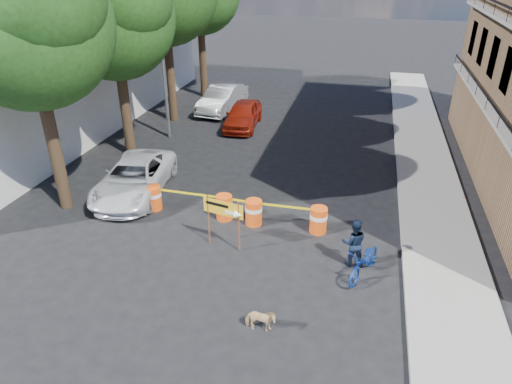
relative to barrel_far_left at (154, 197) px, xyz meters
The scene contains 17 objects.
ground 4.46m from the barrel_far_left, 35.79° to the right, with size 120.00×120.00×0.00m, color black.
sidewalk_east 10.38m from the barrel_far_left, 19.15° to the left, with size 2.40×40.00×0.15m, color gray.
white_building 12.23m from the barrel_far_left, 141.77° to the left, with size 8.00×22.00×6.00m, color silver.
tree_near 6.70m from the barrel_far_left, 169.26° to the right, with size 5.46×5.20×9.15m.
tree_mid_a 7.74m from the barrel_far_left, 125.44° to the left, with size 5.25×5.00×8.68m.
streetlamp 8.27m from the barrel_far_left, 108.67° to the left, with size 1.25×0.18×8.00m.
barrel_far_left is the anchor object (origin of this frame).
barrel_mid_left 2.67m from the barrel_far_left, ahead, with size 0.58×0.58×0.90m.
barrel_mid_right 3.74m from the barrel_far_left, ahead, with size 0.58×0.58×0.90m.
barrel_far_right 5.93m from the barrel_far_left, ahead, with size 0.58×0.58×0.90m.
detour_sign 3.85m from the barrel_far_left, 27.63° to the right, with size 1.33×0.42×1.74m.
pedestrian 7.32m from the barrel_far_left, 13.12° to the right, with size 0.74×0.58×1.52m, color black.
bicycle 7.79m from the barrel_far_left, 16.00° to the right, with size 0.65×0.97×1.85m, color #13389C.
dog 7.12m from the barrel_far_left, 44.08° to the right, with size 0.35×0.78×0.66m, color #DDB87E.
suv_white 1.53m from the barrel_far_left, 142.35° to the left, with size 2.21×4.79×1.33m, color silver.
sedan_red 9.28m from the barrel_far_left, 85.04° to the left, with size 1.59×3.95×1.34m, color maroon.
sedan_silver 11.69m from the barrel_far_left, 95.28° to the left, with size 1.57×4.49×1.48m, color #A1A4A8.
Camera 1 is at (3.40, -10.47, 8.24)m, focal length 32.00 mm.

